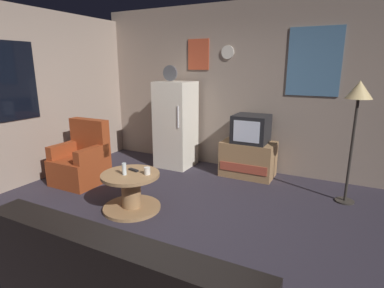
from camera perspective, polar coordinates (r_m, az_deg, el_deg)
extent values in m
plane|color=#2D2833|center=(3.62, -6.06, -14.92)|extent=(12.00, 12.00, 0.00)
cube|color=gray|center=(5.38, 8.13, 10.21)|extent=(5.20, 0.10, 2.77)
cube|color=teal|center=(5.04, 21.74, 14.00)|extent=(0.76, 0.02, 1.00)
cube|color=#C64C2D|center=(5.58, 1.21, 16.30)|extent=(0.40, 0.02, 0.52)
cylinder|color=silver|center=(5.36, 6.65, 16.58)|extent=(0.22, 0.03, 0.22)
cube|color=gray|center=(5.06, -31.66, 7.01)|extent=(0.10, 5.20, 2.60)
cube|color=black|center=(5.02, -31.26, 9.89)|extent=(0.02, 0.90, 1.10)
cube|color=silver|center=(5.43, -3.03, 3.61)|extent=(0.60, 0.60, 1.50)
cylinder|color=silver|center=(5.03, -2.63, 5.05)|extent=(0.02, 0.02, 0.36)
cylinder|color=#4C4C51|center=(5.30, -4.08, 13.00)|extent=(0.26, 0.04, 0.26)
cube|color=#9E754C|center=(5.10, 10.38, -2.72)|extent=(0.84, 0.52, 0.57)
cube|color=#AD4733|center=(4.88, 9.42, -4.51)|extent=(0.76, 0.01, 0.14)
cube|color=black|center=(4.97, 10.93, 2.81)|extent=(0.54, 0.50, 0.44)
cube|color=silver|center=(4.73, 10.06, 2.27)|extent=(0.41, 0.01, 0.33)
cylinder|color=#332D28|center=(4.64, 26.48, -9.45)|extent=(0.24, 0.24, 0.02)
cylinder|color=#332D28|center=(4.42, 27.47, -1.20)|extent=(0.04, 0.04, 1.40)
cone|color=#F2D18C|center=(4.30, 28.67, 8.86)|extent=(0.32, 0.32, 0.22)
cylinder|color=#9E754C|center=(4.04, -11.08, -11.50)|extent=(0.72, 0.72, 0.04)
cylinder|color=#9E754C|center=(3.95, -11.23, -8.64)|extent=(0.24, 0.24, 0.44)
cylinder|color=#9E754C|center=(3.87, -11.39, -5.67)|extent=(0.72, 0.72, 0.04)
cylinder|color=silver|center=(3.81, -12.49, -4.55)|extent=(0.05, 0.05, 0.15)
cylinder|color=silver|center=(3.78, -8.33, -4.96)|extent=(0.08, 0.08, 0.09)
cube|color=black|center=(3.95, -10.83, -4.76)|extent=(0.16, 0.07, 0.02)
cube|color=maroon|center=(5.03, -20.13, -4.65)|extent=(0.68, 0.68, 0.40)
cube|color=maroon|center=(5.07, -18.46, 1.29)|extent=(0.68, 0.16, 0.56)
cube|color=maroon|center=(5.15, -22.54, -0.95)|extent=(0.12, 0.60, 0.20)
cube|color=maroon|center=(4.75, -18.13, -1.80)|extent=(0.12, 0.60, 0.20)
cube|color=black|center=(1.82, -14.87, -23.61)|extent=(1.70, 0.20, 0.52)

